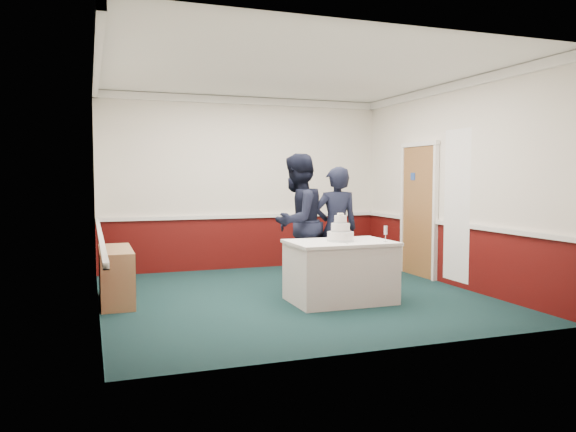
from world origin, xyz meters
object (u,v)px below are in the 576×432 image
object	(u,v)px
cake_table	(340,271)
wedding_cake	(340,233)
sideboard	(116,276)
person_man	(297,222)
person_woman	(336,229)
cake_knife	(345,243)
champagne_flute	(386,231)

from	to	relation	value
cake_table	wedding_cake	world-z (taller)	wedding_cake
sideboard	wedding_cake	distance (m)	2.93
sideboard	person_man	size ratio (longest dim) A/B	0.62
sideboard	wedding_cake	bearing A→B (deg)	-18.44
person_man	person_woman	size ratio (longest dim) A/B	1.10
sideboard	cake_knife	xyz separation A→B (m)	(2.70, -1.11, 0.44)
wedding_cake	champagne_flute	xyz separation A→B (m)	(0.50, -0.28, 0.03)
person_woman	champagne_flute	bearing A→B (deg)	110.69
person_man	person_woman	world-z (taller)	person_man
cake_table	wedding_cake	bearing A→B (deg)	90.00
wedding_cake	person_man	size ratio (longest dim) A/B	0.19
cake_knife	person_man	world-z (taller)	person_man
cake_knife	champagne_flute	bearing A→B (deg)	-3.54
cake_table	person_man	size ratio (longest dim) A/B	0.68
cake_table	champagne_flute	xyz separation A→B (m)	(0.50, -0.28, 0.53)
champagne_flute	person_woman	bearing A→B (deg)	104.10
sideboard	person_woman	distance (m)	3.04
cake_table	champagne_flute	bearing A→B (deg)	-29.25
cake_table	wedding_cake	size ratio (longest dim) A/B	3.63
cake_table	person_woman	size ratio (longest dim) A/B	0.75
person_woman	wedding_cake	bearing A→B (deg)	76.51
sideboard	wedding_cake	xyz separation A→B (m)	(2.73, -0.91, 0.55)
sideboard	wedding_cake	world-z (taller)	wedding_cake
sideboard	cake_knife	size ratio (longest dim) A/B	5.45
cake_knife	person_woman	distance (m)	0.94
cake_table	cake_knife	bearing A→B (deg)	-98.53
sideboard	cake_knife	world-z (taller)	cake_knife
sideboard	person_man	xyz separation A→B (m)	(2.46, -0.06, 0.62)
sideboard	person_man	bearing A→B (deg)	-1.30
person_man	sideboard	bearing A→B (deg)	-39.73
sideboard	person_woman	bearing A→B (deg)	-4.12
sideboard	person_man	world-z (taller)	person_man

